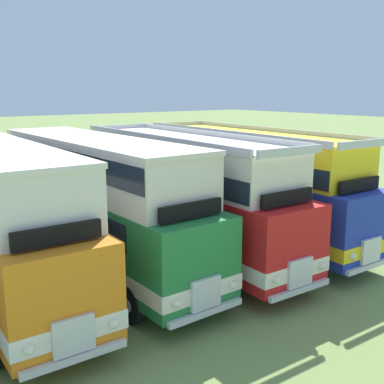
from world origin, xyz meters
The scene contains 4 objects.
bus_sixth_in_row centered at (3.21, 0.07, 2.47)m, with size 2.77×11.14×4.49m.
bus_seventh_in_row centered at (6.41, 0.25, 2.48)m, with size 2.81×11.47×4.49m.
bus_eighth_in_row centered at (9.63, -0.14, 2.36)m, with size 2.83×11.63×4.52m.
bus_ninth_in_row centered at (12.84, -0.20, 2.36)m, with size 2.83×11.66×4.52m.
Camera 1 is at (-0.13, -14.10, 6.02)m, focal length 44.11 mm.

